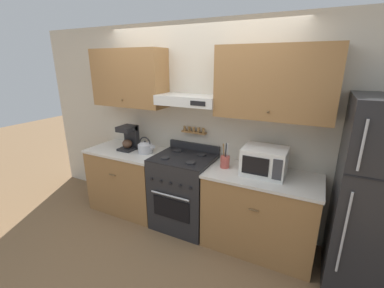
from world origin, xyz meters
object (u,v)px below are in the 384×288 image
stove_range (184,191)px  tea_kettle (145,147)px  coffee_maker (129,137)px  utensil_crock (225,161)px  refrigerator (379,200)px  microwave (264,161)px

stove_range → tea_kettle: (-0.59, 0.02, 0.51)m
coffee_maker → utensil_crock: coffee_maker is taller
tea_kettle → refrigerator: bearing=-1.7°
refrigerator → tea_kettle: bearing=178.3°
stove_range → utensil_crock: (0.53, 0.02, 0.50)m
tea_kettle → coffee_maker: bearing=173.7°
refrigerator → utensil_crock: size_ratio=6.17×
tea_kettle → stove_range: bearing=-1.9°
refrigerator → stove_range: bearing=178.3°
utensil_crock → coffee_maker: bearing=178.7°
refrigerator → microwave: (-1.04, 0.10, 0.15)m
stove_range → coffee_maker: coffee_maker is taller
refrigerator → utensil_crock: bearing=177.0°
tea_kettle → coffee_maker: (-0.29, 0.03, 0.09)m
tea_kettle → microwave: microwave is taller
stove_range → refrigerator: size_ratio=0.58×
coffee_maker → refrigerator: bearing=-2.2°
stove_range → refrigerator: bearing=-1.7°
refrigerator → coffee_maker: bearing=177.8°
utensil_crock → stove_range: bearing=-177.9°
stove_range → microwave: size_ratio=2.31×
refrigerator → coffee_maker: 2.90m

